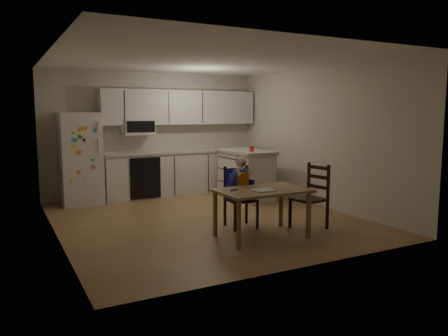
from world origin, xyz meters
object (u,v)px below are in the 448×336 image
at_px(chair_booster, 240,184).
at_px(dining_table, 262,196).
at_px(refrigerator, 80,158).
at_px(red_cup, 252,149).
at_px(chair_side, 314,192).
at_px(kitchen_island, 246,174).

bearing_deg(chair_booster, dining_table, -86.11).
relative_size(refrigerator, red_cup, 17.13).
height_order(refrigerator, chair_side, refrigerator).
bearing_deg(refrigerator, dining_table, -62.32).
bearing_deg(kitchen_island, refrigerator, 161.56).
height_order(kitchen_island, red_cup, red_cup).
bearing_deg(chair_side, kitchen_island, 165.94).
bearing_deg(red_cup, chair_booster, -126.59).
distance_m(red_cup, dining_table, 2.44).
bearing_deg(kitchen_island, red_cup, -100.07).
bearing_deg(chair_booster, chair_side, -26.14).
xyz_separation_m(refrigerator, chair_booster, (1.80, -2.81, -0.21)).
height_order(red_cup, chair_booster, same).
relative_size(red_cup, dining_table, 0.08).
bearing_deg(chair_booster, kitchen_island, 61.32).
bearing_deg(kitchen_island, chair_side, -95.66).
xyz_separation_m(kitchen_island, chair_booster, (-1.18, -1.82, 0.16)).
bearing_deg(chair_side, refrigerator, -149.21).
relative_size(chair_booster, chair_side, 1.12).
xyz_separation_m(red_cup, chair_booster, (-1.12, -1.51, -0.37)).
bearing_deg(red_cup, dining_table, -117.89).
distance_m(dining_table, chair_booster, 0.62).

